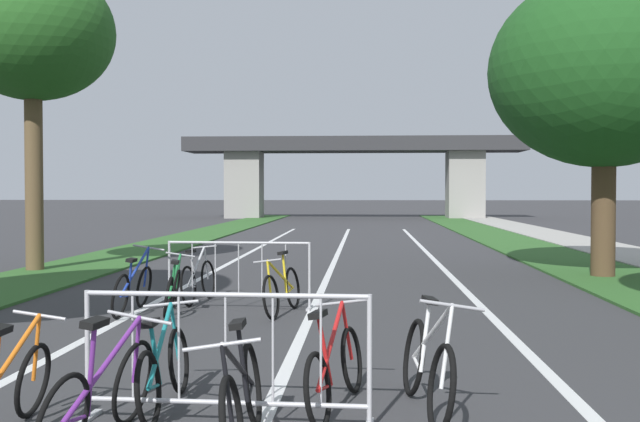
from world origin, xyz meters
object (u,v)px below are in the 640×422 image
Objects in this scene: tree_right_pine_far at (605,71)px; crowd_barrier_nearest at (226,360)px; bicycle_purple_2 at (102,395)px; bicycle_silver_3 at (198,280)px; bicycle_teal_0 at (164,369)px; bicycle_green_1 at (173,290)px; bicycle_yellow_7 at (282,290)px; bicycle_white_5 at (427,367)px; bicycle_red_6 at (335,368)px; tree_left_cypress_far at (32,33)px; bicycle_orange_9 at (5,392)px; bicycle_black_8 at (243,398)px; crowd_barrier_second at (239,275)px; bicycle_blue_4 at (133,288)px.

tree_right_pine_far is 12.45m from crowd_barrier_nearest.
bicycle_purple_2 is 1.06× the size of bicycle_silver_3.
bicycle_teal_0 is 0.92× the size of bicycle_purple_2.
tree_right_pine_far is at bearing 54.63° from bicycle_teal_0.
bicycle_green_1 is 1.66m from bicycle_yellow_7.
bicycle_white_5 reaches higher than bicycle_red_6.
tree_left_cypress_far is at bearing 121.43° from crowd_barrier_nearest.
crowd_barrier_nearest is at bearing -121.14° from tree_right_pine_far.
bicycle_orange_9 reaches higher than bicycle_red_6.
bicycle_red_6 is 1.00× the size of bicycle_black_8.
crowd_barrier_nearest is at bearing -58.57° from tree_left_cypress_far.
bicycle_black_8 is at bearing -79.18° from bicycle_green_1.
bicycle_black_8 is at bearing -119.07° from tree_right_pine_far.
bicycle_green_1 is at bearing 132.11° from bicycle_red_6.
bicycle_white_5 reaches higher than bicycle_black_8.
bicycle_teal_0 is at bearing -72.92° from bicycle_silver_3.
crowd_barrier_nearest is (6.46, -10.57, -4.90)m from tree_left_cypress_far.
bicycle_green_1 is (-1.81, 5.17, -0.17)m from crowd_barrier_nearest.
tree_left_cypress_far is 13.04m from bicycle_orange_9.
bicycle_orange_9 is (-0.67, -6.13, -0.17)m from crowd_barrier_second.
crowd_barrier_second is 1.48× the size of bicycle_teal_0.
bicycle_blue_4 is at bearing -149.63° from tree_right_pine_far.
bicycle_blue_4 is at bearing 12.55° from bicycle_yellow_7.
bicycle_blue_4 is 2.25m from bicycle_yellow_7.
bicycle_orange_9 is at bearing -147.51° from bicycle_red_6.
tree_right_pine_far reaches higher than bicycle_yellow_7.
tree_right_pine_far is 3.83× the size of bicycle_red_6.
tree_right_pine_far reaches higher than bicycle_blue_4.
bicycle_yellow_7 is at bearing -141.80° from tree_right_pine_far.
crowd_barrier_second is 1.42× the size of bicycle_green_1.
bicycle_green_1 is 0.97× the size of bicycle_red_6.
bicycle_orange_9 is (-3.18, -0.83, -0.03)m from bicycle_white_5.
bicycle_green_1 is at bearing -90.55° from bicycle_silver_3.
bicycle_orange_9 is at bearing -80.69° from bicycle_blue_4.
bicycle_orange_9 is (-0.79, 0.14, -0.03)m from bicycle_purple_2.
crowd_barrier_second is 1.38× the size of bicycle_red_6.
crowd_barrier_nearest is 1.36× the size of bicycle_yellow_7.
bicycle_silver_3 is 1.35m from bicycle_blue_4.
bicycle_silver_3 is at bearing -76.17° from bicycle_black_8.
tree_right_pine_far is 10.66m from bicycle_blue_4.
bicycle_silver_3 is 0.92× the size of bicycle_white_5.
bicycle_red_6 is at bearing -59.81° from bicycle_silver_3.
tree_left_cypress_far is at bearing -29.37° from bicycle_yellow_7.
crowd_barrier_second reaches higher than bicycle_black_8.
bicycle_orange_9 is (-0.98, -0.79, 0.01)m from bicycle_teal_0.
tree_right_pine_far reaches higher than bicycle_orange_9.
tree_left_cypress_far is at bearing 178.01° from tree_right_pine_far.
tree_left_cypress_far is 8.18m from bicycle_silver_3.
bicycle_orange_9 is (-1.79, 0.09, -0.02)m from bicycle_black_8.
bicycle_purple_2 is 6.87m from bicycle_silver_3.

